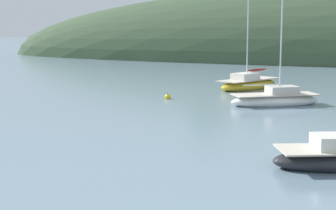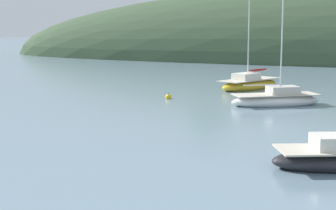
{
  "view_description": "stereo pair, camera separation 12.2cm",
  "coord_description": "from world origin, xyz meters",
  "views": [
    {
      "loc": [
        8.43,
        -5.34,
        5.23
      ],
      "look_at": [
        0.0,
        20.0,
        1.2
      ],
      "focal_mm": 56.38,
      "sensor_mm": 36.0,
      "label": 1
    },
    {
      "loc": [
        8.55,
        -5.3,
        5.23
      ],
      "look_at": [
        0.0,
        20.0,
        1.2
      ],
      "focal_mm": 56.38,
      "sensor_mm": 36.0,
      "label": 2
    }
  ],
  "objects": [
    {
      "name": "mooring_buoy_inner",
      "position": [
        -3.49,
        30.42,
        0.12
      ],
      "size": [
        0.44,
        0.44,
        0.54
      ],
      "color": "yellow",
      "rests_on": "ground"
    },
    {
      "name": "sailboat_orange_cutter",
      "position": [
        4.29,
        29.78,
        0.38
      ],
      "size": [
        6.34,
        4.92,
        8.96
      ],
      "color": "white",
      "rests_on": "ground"
    },
    {
      "name": "sailboat_red_portside",
      "position": [
        1.02,
        38.31,
        0.41
      ],
      "size": [
        5.13,
        6.93,
        8.25
      ],
      "color": "gold",
      "rests_on": "ground"
    }
  ]
}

